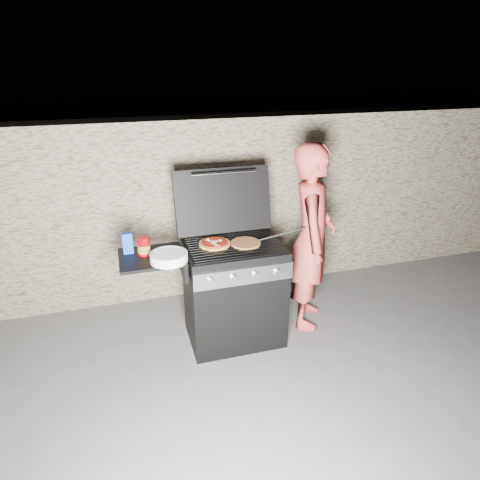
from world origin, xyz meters
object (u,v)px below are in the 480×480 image
object	(u,v)px
person	(311,238)
gas_grill	(206,297)
sauce_jar	(144,246)
pizza_topped	(215,243)

from	to	relation	value
person	gas_grill	bearing A→B (deg)	120.14
sauce_jar	person	world-z (taller)	person
pizza_topped	person	xyz separation A→B (m)	(0.89, 0.04, -0.08)
gas_grill	pizza_topped	world-z (taller)	pizza_topped
pizza_topped	sauce_jar	xyz separation A→B (m)	(-0.57, -0.01, 0.05)
gas_grill	person	world-z (taller)	person
sauce_jar	pizza_topped	bearing A→B (deg)	0.96
gas_grill	person	size ratio (longest dim) A/B	0.79
sauce_jar	person	bearing A→B (deg)	1.95
sauce_jar	gas_grill	bearing A→B (deg)	-5.13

